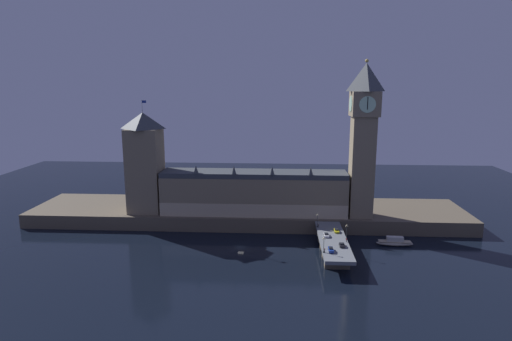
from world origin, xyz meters
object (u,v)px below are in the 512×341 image
at_px(pedestrian_near_rail, 325,250).
at_px(street_lamp_mid, 347,230).
at_px(pedestrian_far_rail, 318,226).
at_px(street_lamp_near, 324,243).
at_px(boat_downstream, 395,242).
at_px(clock_tower, 363,136).
at_px(pedestrian_mid_walk, 346,240).
at_px(victoria_tower, 145,162).
at_px(car_southbound_trail, 337,231).
at_px(car_northbound_trail, 331,250).
at_px(street_lamp_far, 317,219).
at_px(car_northbound_lead, 326,235).
at_px(car_southbound_lead, 342,245).

distance_m(pedestrian_near_rail, street_lamp_mid, 18.13).
xyz_separation_m(pedestrian_far_rail, street_lamp_near, (-0.40, -29.04, 2.95)).
height_order(pedestrian_near_rail, boat_downstream, pedestrian_near_rail).
xyz_separation_m(street_lamp_mid, boat_downstream, (22.79, 10.92, -8.91)).
xyz_separation_m(clock_tower, pedestrian_mid_walk, (-11.30, -34.85, -38.39)).
relative_size(pedestrian_near_rail, street_lamp_near, 0.30).
distance_m(pedestrian_mid_walk, street_lamp_near, 15.89).
bearing_deg(victoria_tower, car_southbound_trail, -15.64).
bearing_deg(car_northbound_trail, pedestrian_far_rail, 95.12).
bearing_deg(pedestrian_near_rail, street_lamp_far, 90.78).
bearing_deg(car_southbound_trail, car_northbound_trail, -102.60).
distance_m(car_northbound_lead, car_northbound_trail, 16.47).
xyz_separation_m(car_southbound_trail, pedestrian_far_rail, (-7.45, 5.50, 0.23)).
relative_size(car_southbound_lead, pedestrian_far_rail, 2.36).
relative_size(victoria_tower, car_southbound_trail, 12.43).
height_order(car_northbound_lead, car_southbound_lead, car_southbound_lead).
height_order(car_northbound_trail, car_southbound_lead, car_northbound_trail).
bearing_deg(pedestrian_far_rail, car_northbound_lead, -77.56).
relative_size(street_lamp_near, street_lamp_mid, 0.97).
bearing_deg(car_southbound_trail, street_lamp_near, -108.45).
bearing_deg(pedestrian_mid_walk, street_lamp_near, -131.47).
bearing_deg(boat_downstream, clock_tower, 119.62).
height_order(clock_tower, pedestrian_near_rail, clock_tower).
height_order(car_southbound_trail, pedestrian_far_rail, pedestrian_far_rail).
bearing_deg(car_northbound_lead, car_northbound_trail, -90.00).
height_order(victoria_tower, car_southbound_lead, victoria_tower).
height_order(victoria_tower, street_lamp_mid, victoria_tower).
bearing_deg(boat_downstream, car_southbound_lead, -143.42).
height_order(car_northbound_trail, pedestrian_near_rail, pedestrian_near_rail).
bearing_deg(street_lamp_mid, boat_downstream, 25.60).
bearing_deg(boat_downstream, car_southbound_trail, -175.31).
xyz_separation_m(car_southbound_lead, street_lamp_near, (-7.85, -6.59, 3.18)).
xyz_separation_m(victoria_tower, street_lamp_far, (83.34, -19.63, -21.20)).
xyz_separation_m(victoria_tower, street_lamp_near, (83.34, -49.07, -21.25)).
xyz_separation_m(pedestrian_near_rail, street_lamp_far, (-0.40, 29.31, 2.90)).
xyz_separation_m(clock_tower, pedestrian_far_rail, (-21.24, -17.51, -38.37)).
relative_size(street_lamp_near, street_lamp_far, 0.99).
height_order(clock_tower, victoria_tower, clock_tower).
xyz_separation_m(pedestrian_far_rail, boat_downstream, (33.13, -3.40, -5.84)).
xyz_separation_m(clock_tower, victoria_tower, (-104.98, 2.52, -14.16)).
xyz_separation_m(pedestrian_far_rail, street_lamp_mid, (10.34, -14.32, 3.07)).
xyz_separation_m(car_northbound_trail, street_lamp_near, (-2.88, -1.31, 3.08)).
bearing_deg(street_lamp_mid, pedestrian_near_rail, -125.31).
bearing_deg(victoria_tower, boat_downstream, -11.33).
height_order(car_southbound_lead, car_southbound_trail, car_southbound_lead).
distance_m(street_lamp_mid, street_lamp_far, 18.22).
height_order(clock_tower, street_lamp_near, clock_tower).
bearing_deg(pedestrian_far_rail, car_southbound_lead, -71.63).
distance_m(car_southbound_lead, street_lamp_mid, 9.23).
bearing_deg(pedestrian_near_rail, car_northbound_lead, 81.99).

